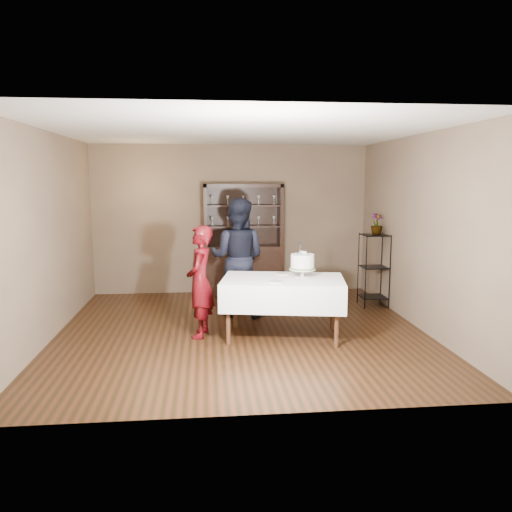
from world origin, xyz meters
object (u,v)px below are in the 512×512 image
object	(u,v)px
plant_etagere	(374,267)
cake	(302,263)
woman	(200,282)
man	(237,257)
potted_plant	(377,224)
china_hutch	(243,258)
cake_table	(283,292)

from	to	relation	value
plant_etagere	cake	bearing A→B (deg)	-136.13
woman	man	world-z (taller)	man
plant_etagere	man	xyz separation A→B (m)	(-2.27, -0.36, 0.25)
woman	cake	size ratio (longest dim) A/B	3.10
man	cake	distance (m)	1.33
plant_etagere	woman	bearing A→B (deg)	-154.37
man	potted_plant	size ratio (longest dim) A/B	5.21
cake	china_hutch	bearing A→B (deg)	103.69
china_hutch	woman	size ratio (longest dim) A/B	1.35
china_hutch	potted_plant	size ratio (longest dim) A/B	5.79
man	cake	bearing A→B (deg)	145.20
woman	man	xyz separation A→B (m)	(0.56, 1.00, 0.16)
cake_table	potted_plant	world-z (taller)	potted_plant
plant_etagere	man	world-z (taller)	man
man	cake_table	bearing A→B (deg)	132.95
plant_etagere	man	size ratio (longest dim) A/B	0.67
china_hutch	potted_plant	bearing A→B (deg)	-26.90
plant_etagere	potted_plant	bearing A→B (deg)	-35.13
potted_plant	china_hutch	bearing A→B (deg)	153.10
cake_table	man	size ratio (longest dim) A/B	0.96
plant_etagere	potted_plant	world-z (taller)	potted_plant
plant_etagere	cake_table	distance (m)	2.31
china_hutch	cake	xyz separation A→B (m)	(0.60, -2.47, 0.32)
cake_table	man	xyz separation A→B (m)	(-0.52, 1.14, 0.30)
plant_etagere	woman	distance (m)	3.15
man	cake	size ratio (longest dim) A/B	3.76
potted_plant	man	bearing A→B (deg)	-171.34
china_hutch	potted_plant	xyz separation A→B (m)	(2.10, -1.06, 0.70)
plant_etagere	cake	xyz separation A→B (m)	(-1.48, -1.42, 0.33)
plant_etagere	potted_plant	xyz separation A→B (m)	(0.02, -0.01, 0.71)
cake_table	woman	bearing A→B (deg)	172.60
cake	plant_etagere	bearing A→B (deg)	43.87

